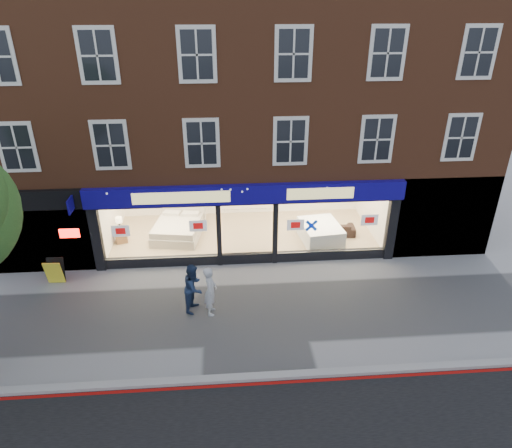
{
  "coord_description": "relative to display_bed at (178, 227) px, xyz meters",
  "views": [
    {
      "loc": [
        -0.82,
        -11.97,
        9.25
      ],
      "look_at": [
        0.29,
        2.5,
        1.94
      ],
      "focal_mm": 32.0,
      "sensor_mm": 36.0,
      "label": 1
    }
  ],
  "objects": [
    {
      "name": "ground",
      "position": [
        2.79,
        -5.35,
        -0.46
      ],
      "size": [
        120.0,
        120.0,
        0.0
      ],
      "primitive_type": "plane",
      "color": "gray",
      "rests_on": "ground"
    },
    {
      "name": "kerb_stone",
      "position": [
        2.79,
        -8.25,
        -0.4
      ],
      "size": [
        60.0,
        0.25,
        0.12
      ],
      "primitive_type": "cube",
      "color": "gray",
      "rests_on": "ground"
    },
    {
      "name": "bedside_table",
      "position": [
        -2.31,
        -0.39,
        -0.09
      ],
      "size": [
        0.57,
        0.57,
        0.55
      ],
      "primitive_type": "cube",
      "rotation": [
        0.0,
        0.0,
        0.31
      ],
      "color": "brown",
      "rests_on": "showroom_floor"
    },
    {
      "name": "sofa",
      "position": [
        6.49,
        -0.44,
        -0.08
      ],
      "size": [
        1.96,
        0.85,
        0.56
      ],
      "primitive_type": "imported",
      "rotation": [
        0.0,
        0.0,
        3.09
      ],
      "color": "black",
      "rests_on": "showroom_floor"
    },
    {
      "name": "showroom_floor",
      "position": [
        2.79,
        -0.1,
        -0.41
      ],
      "size": [
        11.0,
        4.5,
        0.1
      ],
      "primitive_type": "cube",
      "color": "tan",
      "rests_on": "ground"
    },
    {
      "name": "a_board",
      "position": [
        -4.11,
        -3.12,
        0.0
      ],
      "size": [
        0.63,
        0.42,
        0.94
      ],
      "primitive_type": "cube",
      "rotation": [
        0.0,
        0.0,
        -0.04
      ],
      "color": "yellow",
      "rests_on": "ground"
    },
    {
      "name": "mattress_stack",
      "position": [
        5.89,
        -0.92,
        0.01
      ],
      "size": [
        1.72,
        2.07,
        0.75
      ],
      "rotation": [
        0.0,
        0.0,
        0.12
      ],
      "color": "white",
      "rests_on": "showroom_floor"
    },
    {
      "name": "display_bed",
      "position": [
        0.0,
        0.0,
        0.0
      ],
      "size": [
        2.26,
        2.58,
        1.31
      ],
      "rotation": [
        0.0,
        0.0,
        -0.17
      ],
      "color": "beige",
      "rests_on": "showroom_floor"
    },
    {
      "name": "building",
      "position": [
        2.77,
        1.58,
        6.21
      ],
      "size": [
        19.0,
        8.26,
        10.3
      ],
      "color": "brown",
      "rests_on": "ground"
    },
    {
      "name": "pedestrian_grey",
      "position": [
        1.43,
        -5.27,
        0.38
      ],
      "size": [
        0.45,
        0.65,
        1.69
      ],
      "primitive_type": "imported",
      "rotation": [
        0.0,
        0.0,
        1.5
      ],
      "color": "#B4B5BC",
      "rests_on": "ground"
    },
    {
      "name": "kerb_line",
      "position": [
        2.79,
        -8.45,
        -0.46
      ],
      "size": [
        60.0,
        0.1,
        0.01
      ],
      "primitive_type": "cube",
      "color": "#8C0A07",
      "rests_on": "ground"
    },
    {
      "name": "pedestrian_blue",
      "position": [
        0.9,
        -5.04,
        0.37
      ],
      "size": [
        0.86,
        0.97,
        1.67
      ],
      "primitive_type": "imported",
      "rotation": [
        0.0,
        0.0,
        1.24
      ],
      "color": "#1A2949",
      "rests_on": "ground"
    }
  ]
}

